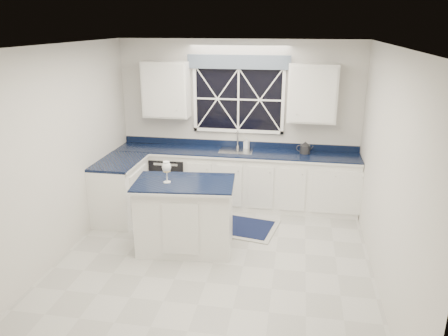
% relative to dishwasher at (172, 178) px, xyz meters
% --- Properties ---
extents(ground, '(4.50, 4.50, 0.00)m').
position_rel_dishwasher_xyz_m(ground, '(1.10, -1.95, -0.41)').
color(ground, '#AEAEAA').
rests_on(ground, ground).
extents(back_wall, '(4.00, 0.10, 2.70)m').
position_rel_dishwasher_xyz_m(back_wall, '(1.10, 0.30, 0.94)').
color(back_wall, beige).
rests_on(back_wall, ground).
extents(base_cabinets, '(3.99, 1.60, 0.90)m').
position_rel_dishwasher_xyz_m(base_cabinets, '(0.77, -0.17, 0.04)').
color(base_cabinets, white).
rests_on(base_cabinets, ground).
extents(countertop, '(3.98, 0.64, 0.04)m').
position_rel_dishwasher_xyz_m(countertop, '(1.10, 0.00, 0.51)').
color(countertop, black).
rests_on(countertop, base_cabinets).
extents(dishwasher, '(0.60, 0.58, 0.82)m').
position_rel_dishwasher_xyz_m(dishwasher, '(0.00, 0.00, 0.00)').
color(dishwasher, black).
rests_on(dishwasher, ground).
extents(window, '(1.65, 0.09, 1.26)m').
position_rel_dishwasher_xyz_m(window, '(1.10, 0.25, 1.42)').
color(window, black).
rests_on(window, ground).
extents(upper_cabinets, '(3.10, 0.34, 0.90)m').
position_rel_dishwasher_xyz_m(upper_cabinets, '(1.10, 0.13, 1.49)').
color(upper_cabinets, white).
rests_on(upper_cabinets, ground).
extents(faucet, '(0.05, 0.20, 0.30)m').
position_rel_dishwasher_xyz_m(faucet, '(1.10, 0.19, 0.69)').
color(faucet, '#B1B1B3').
rests_on(faucet, countertop).
extents(island, '(1.36, 0.90, 0.97)m').
position_rel_dishwasher_xyz_m(island, '(0.65, -1.60, 0.08)').
color(island, white).
rests_on(island, ground).
extents(rug, '(1.44, 1.02, 0.02)m').
position_rel_dishwasher_xyz_m(rug, '(1.18, -0.83, -0.40)').
color(rug, '#A1A19D').
rests_on(rug, ground).
extents(kettle, '(0.27, 0.18, 0.19)m').
position_rel_dishwasher_xyz_m(kettle, '(2.21, 0.08, 0.62)').
color(kettle, '#2E2F31').
rests_on(kettle, countertop).
extents(wine_glass, '(0.12, 0.12, 0.28)m').
position_rel_dishwasher_xyz_m(wine_glass, '(0.44, -1.66, 0.75)').
color(wine_glass, white).
rests_on(wine_glass, island).
extents(soap_bottle, '(0.10, 0.10, 0.17)m').
position_rel_dishwasher_xyz_m(soap_bottle, '(1.25, 0.22, 0.62)').
color(soap_bottle, silver).
rests_on(soap_bottle, countertop).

